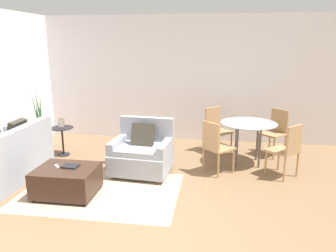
{
  "coord_description": "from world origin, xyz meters",
  "views": [
    {
      "loc": [
        1.06,
        -3.66,
        2.16
      ],
      "look_at": [
        0.24,
        1.8,
        0.75
      ],
      "focal_mm": 35.0,
      "sensor_mm": 36.0,
      "label": 1
    }
  ],
  "objects_px": {
    "potted_plant": "(41,139)",
    "picture_frame": "(61,123)",
    "armchair": "(142,153)",
    "side_table": "(62,136)",
    "tv_remote_primary": "(57,166)",
    "ottoman": "(67,180)",
    "book_stack": "(70,166)",
    "dining_chair_near_left": "(215,144)",
    "dining_chair_far_left": "(216,127)",
    "dining_chair_far_right": "(276,129)",
    "couch": "(2,163)",
    "dining_table": "(248,128)",
    "dining_chair_near_right": "(288,147)"
  },
  "relations": [
    {
      "from": "potted_plant",
      "to": "dining_table",
      "type": "xyz_separation_m",
      "value": [
        4.04,
        0.01,
        0.38
      ]
    },
    {
      "from": "dining_chair_near_left",
      "to": "dining_chair_far_left",
      "type": "distance_m",
      "value": 1.16
    },
    {
      "from": "potted_plant",
      "to": "dining_chair_near_right",
      "type": "distance_m",
      "value": 4.66
    },
    {
      "from": "potted_plant",
      "to": "picture_frame",
      "type": "height_order",
      "value": "potted_plant"
    },
    {
      "from": "tv_remote_primary",
      "to": "picture_frame",
      "type": "relative_size",
      "value": 0.77
    },
    {
      "from": "potted_plant",
      "to": "dining_chair_far_right",
      "type": "xyz_separation_m",
      "value": [
        4.62,
        0.59,
        0.24
      ]
    },
    {
      "from": "couch",
      "to": "dining_chair_near_right",
      "type": "relative_size",
      "value": 1.99
    },
    {
      "from": "book_stack",
      "to": "dining_chair_near_right",
      "type": "height_order",
      "value": "dining_chair_near_right"
    },
    {
      "from": "dining_chair_near_right",
      "to": "dining_chair_far_right",
      "type": "bearing_deg",
      "value": 90.0
    },
    {
      "from": "ottoman",
      "to": "dining_table",
      "type": "distance_m",
      "value": 3.22
    },
    {
      "from": "ottoman",
      "to": "picture_frame",
      "type": "distance_m",
      "value": 1.89
    },
    {
      "from": "potted_plant",
      "to": "picture_frame",
      "type": "relative_size",
      "value": 7.56
    },
    {
      "from": "book_stack",
      "to": "potted_plant",
      "type": "height_order",
      "value": "potted_plant"
    },
    {
      "from": "dining_chair_near_left",
      "to": "side_table",
      "type": "bearing_deg",
      "value": 170.39
    },
    {
      "from": "couch",
      "to": "dining_chair_far_right",
      "type": "relative_size",
      "value": 1.99
    },
    {
      "from": "dining_chair_far_left",
      "to": "armchair",
      "type": "bearing_deg",
      "value": -132.63
    },
    {
      "from": "armchair",
      "to": "tv_remote_primary",
      "type": "height_order",
      "value": "armchair"
    },
    {
      "from": "tv_remote_primary",
      "to": "side_table",
      "type": "distance_m",
      "value": 1.74
    },
    {
      "from": "armchair",
      "to": "dining_chair_near_left",
      "type": "xyz_separation_m",
      "value": [
        1.21,
        0.16,
        0.17
      ]
    },
    {
      "from": "dining_table",
      "to": "dining_chair_far_right",
      "type": "xyz_separation_m",
      "value": [
        0.58,
        0.58,
        -0.15
      ]
    },
    {
      "from": "book_stack",
      "to": "dining_chair_near_left",
      "type": "bearing_deg",
      "value": 27.74
    },
    {
      "from": "ottoman",
      "to": "dining_chair_far_right",
      "type": "height_order",
      "value": "dining_chair_far_right"
    },
    {
      "from": "armchair",
      "to": "dining_chair_far_right",
      "type": "bearing_deg",
      "value": 29.02
    },
    {
      "from": "tv_remote_primary",
      "to": "dining_chair_far_right",
      "type": "distance_m",
      "value": 4.11
    },
    {
      "from": "couch",
      "to": "ottoman",
      "type": "bearing_deg",
      "value": -14.06
    },
    {
      "from": "armchair",
      "to": "ottoman",
      "type": "xyz_separation_m",
      "value": [
        -0.9,
        -0.98,
        -0.12
      ]
    },
    {
      "from": "tv_remote_primary",
      "to": "potted_plant",
      "type": "bearing_deg",
      "value": 125.44
    },
    {
      "from": "dining_table",
      "to": "dining_chair_near_left",
      "type": "height_order",
      "value": "dining_chair_near_left"
    },
    {
      "from": "couch",
      "to": "side_table",
      "type": "distance_m",
      "value": 1.39
    },
    {
      "from": "armchair",
      "to": "side_table",
      "type": "xyz_separation_m",
      "value": [
        -1.75,
        0.66,
        0.05
      ]
    },
    {
      "from": "picture_frame",
      "to": "dining_chair_near_right",
      "type": "bearing_deg",
      "value": -6.94
    },
    {
      "from": "armchair",
      "to": "side_table",
      "type": "bearing_deg",
      "value": 159.39
    },
    {
      "from": "tv_remote_primary",
      "to": "dining_chair_far_right",
      "type": "height_order",
      "value": "dining_chair_far_right"
    },
    {
      "from": "dining_chair_near_right",
      "to": "dining_chair_far_right",
      "type": "distance_m",
      "value": 1.16
    },
    {
      "from": "potted_plant",
      "to": "dining_chair_far_left",
      "type": "distance_m",
      "value": 3.51
    },
    {
      "from": "book_stack",
      "to": "potted_plant",
      "type": "relative_size",
      "value": 0.18
    },
    {
      "from": "tv_remote_primary",
      "to": "ottoman",
      "type": "bearing_deg",
      "value": -16.0
    },
    {
      "from": "dining_chair_near_right",
      "to": "dining_chair_far_right",
      "type": "xyz_separation_m",
      "value": [
        0.0,
        1.16,
        0.0
      ]
    },
    {
      "from": "potted_plant",
      "to": "dining_chair_far_left",
      "type": "xyz_separation_m",
      "value": [
        3.45,
        0.59,
        0.24
      ]
    },
    {
      "from": "side_table",
      "to": "dining_chair_far_right",
      "type": "bearing_deg",
      "value": 9.11
    },
    {
      "from": "dining_chair_far_left",
      "to": "dining_chair_far_right",
      "type": "distance_m",
      "value": 1.16
    },
    {
      "from": "ottoman",
      "to": "dining_chair_far_right",
      "type": "distance_m",
      "value": 4.01
    },
    {
      "from": "dining_table",
      "to": "dining_chair_far_left",
      "type": "bearing_deg",
      "value": 135.0
    },
    {
      "from": "couch",
      "to": "tv_remote_primary",
      "type": "relative_size",
      "value": 13.21
    },
    {
      "from": "ottoman",
      "to": "dining_chair_far_right",
      "type": "bearing_deg",
      "value": 35.09
    },
    {
      "from": "book_stack",
      "to": "tv_remote_primary",
      "type": "height_order",
      "value": "book_stack"
    },
    {
      "from": "potted_plant",
      "to": "dining_chair_far_left",
      "type": "relative_size",
      "value": 1.47
    },
    {
      "from": "armchair",
      "to": "side_table",
      "type": "height_order",
      "value": "armchair"
    },
    {
      "from": "potted_plant",
      "to": "tv_remote_primary",
      "type": "bearing_deg",
      "value": -54.56
    },
    {
      "from": "tv_remote_primary",
      "to": "side_table",
      "type": "xyz_separation_m",
      "value": [
        -0.69,
        1.59,
        -0.02
      ]
    }
  ]
}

